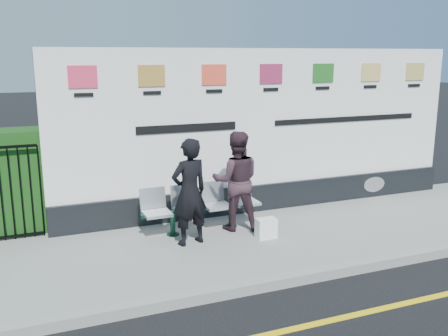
% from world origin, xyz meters
% --- Properties ---
extents(ground, '(80.00, 80.00, 0.00)m').
position_xyz_m(ground, '(0.00, 0.00, 0.00)').
color(ground, black).
extents(pavement, '(14.00, 3.00, 0.12)m').
position_xyz_m(pavement, '(0.00, 2.50, 0.06)').
color(pavement, gray).
rests_on(pavement, ground).
extents(kerb, '(14.00, 0.18, 0.14)m').
position_xyz_m(kerb, '(0.00, 1.00, 0.07)').
color(kerb, gray).
rests_on(kerb, ground).
extents(yellow_line, '(14.00, 0.10, 0.01)m').
position_xyz_m(yellow_line, '(0.00, 0.00, 0.00)').
color(yellow_line, yellow).
rests_on(yellow_line, ground).
extents(billboard, '(8.00, 0.30, 3.00)m').
position_xyz_m(billboard, '(0.50, 3.85, 1.42)').
color(billboard, black).
rests_on(billboard, pavement).
extents(bench, '(2.00, 0.57, 0.43)m').
position_xyz_m(bench, '(-1.07, 3.11, 0.33)').
color(bench, silver).
rests_on(bench, pavement).
extents(woman_left, '(0.69, 0.53, 1.67)m').
position_xyz_m(woman_left, '(-1.45, 2.63, 0.96)').
color(woman_left, black).
rests_on(woman_left, pavement).
extents(woman_right, '(0.97, 0.85, 1.67)m').
position_xyz_m(woman_right, '(-0.51, 3.00, 0.95)').
color(woman_right, '#39252D').
rests_on(woman_right, pavement).
extents(handbag_brown, '(0.27, 0.14, 0.21)m').
position_xyz_m(handbag_brown, '(-1.33, 3.10, 0.65)').
color(handbag_brown, '#331C0E').
rests_on(handbag_brown, bench).
extents(carrier_bag_white, '(0.32, 0.19, 0.32)m').
position_xyz_m(carrier_bag_white, '(-0.24, 2.40, 0.28)').
color(carrier_bag_white, white).
rests_on(carrier_bag_white, pavement).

